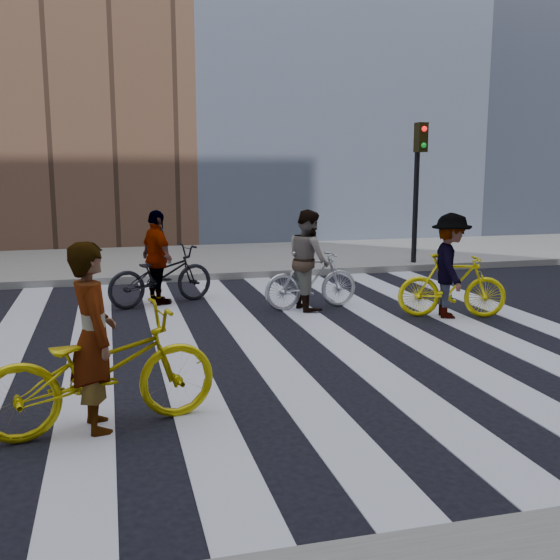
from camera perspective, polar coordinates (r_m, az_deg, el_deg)
name	(u,v)px	position (r m, az deg, el deg)	size (l,w,h in m)	color
ground	(296,340)	(9.12, 1.44, -5.27)	(100.00, 100.00, 0.00)	black
sidewalk_far	(213,260)	(16.30, -5.87, 1.77)	(100.00, 5.00, 0.15)	gray
zebra_crosswalk	(296,340)	(9.11, 1.44, -5.23)	(8.25, 10.00, 0.01)	silver
traffic_signal	(418,170)	(15.37, 11.95, 9.36)	(0.22, 0.42, 3.33)	black
bike_yellow_left	(101,370)	(6.23, -15.36, -7.55)	(0.75, 2.14, 1.13)	#C8B70B
bike_silver_mid	(311,280)	(10.98, 2.75, 0.01)	(0.47, 1.65, 0.99)	silver
bike_yellow_right	(452,286)	(10.71, 14.76, -0.49)	(0.48, 1.70, 1.02)	#FFEC0E
bike_dark_rear	(161,276)	(11.49, -10.34, 0.39)	(0.68, 1.94, 1.02)	black
rider_left	(93,337)	(6.15, -15.96, -4.83)	(0.64, 0.42, 1.74)	slate
rider_mid	(309,260)	(10.91, 2.51, 1.77)	(0.81, 0.63, 1.68)	slate
rider_right	(450,266)	(10.64, 14.60, 1.20)	(1.07, 0.62, 1.66)	slate
rider_rear	(157,258)	(11.44, -10.64, 1.90)	(0.96, 0.40, 1.64)	slate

